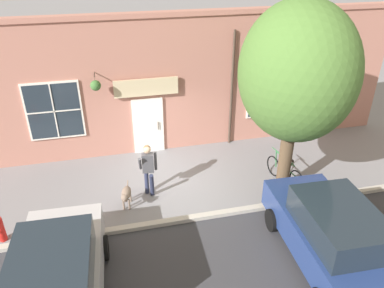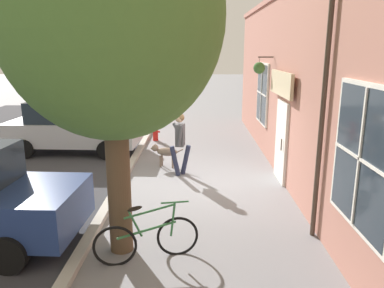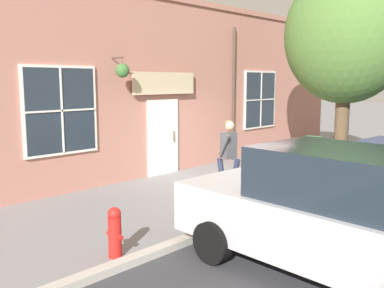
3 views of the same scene
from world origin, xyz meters
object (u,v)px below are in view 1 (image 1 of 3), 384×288
Objects in this scene: pedestrian_walking at (148,165)px; dog_on_leash at (126,194)px; leaning_bicycle at (285,172)px; parked_car_nearest_curb at (56,282)px; fire_hydrant at (0,228)px; parked_car_mid_block at (332,235)px; street_tree_by_curb at (296,76)px.

pedestrian_walking is 1.06m from dog_on_leash.
leaning_bicycle is 0.38× the size of parked_car_nearest_curb.
parked_car_nearest_curb is 5.68× the size of fire_hydrant.
parked_car_mid_block is (3.33, 4.56, 0.42)m from dog_on_leash.
parked_car_nearest_curb is at bearing -90.79° from parked_car_mid_block.
parked_car_mid_block is at bearing 71.05° from fire_hydrant.
parked_car_mid_block is (0.09, 6.20, 0.00)m from parked_car_nearest_curb.
pedestrian_walking is 0.30× the size of street_tree_by_curb.
leaning_bicycle is 7.53m from parked_car_nearest_curb.
parked_car_nearest_curb is at bearing -65.70° from street_tree_by_curb.
pedestrian_walking is 4.90m from street_tree_by_curb.
fire_hydrant is (1.11, -4.04, -0.64)m from pedestrian_walking.
fire_hydrant is at bearing -147.57° from parked_car_nearest_curb.
leaning_bicycle reaches higher than fire_hydrant.
pedestrian_walking is 5.40m from parked_car_mid_block.
fire_hydrant is (-2.70, -7.86, -0.48)m from parked_car_mid_block.
leaning_bicycle is at bearing 116.58° from parked_car_nearest_curb.
parked_car_nearest_curb reaches higher than dog_on_leash.
leaning_bicycle reaches higher than dog_on_leash.
dog_on_leash is 0.60× the size of leaning_bicycle.
fire_hydrant reaches higher than dog_on_leash.
parked_car_nearest_curb is at bearing -32.55° from pedestrian_walking.
parked_car_mid_block is at bearing -2.95° from street_tree_by_curb.
street_tree_by_curb is (0.38, 4.72, 3.33)m from dog_on_leash.
pedestrian_walking reaches higher than leaning_bicycle.
fire_hydrant is at bearing -74.60° from pedestrian_walking.
dog_on_leash is 5.09m from leaning_bicycle.
street_tree_by_curb is at bearing -36.84° from leaning_bicycle.
fire_hydrant is (0.75, -8.38, 0.02)m from leaning_bicycle.
parked_car_nearest_curb is at bearing 32.43° from fire_hydrant.
leaning_bicycle is 8.42m from fire_hydrant.
parked_car_mid_block is 5.68× the size of fire_hydrant.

